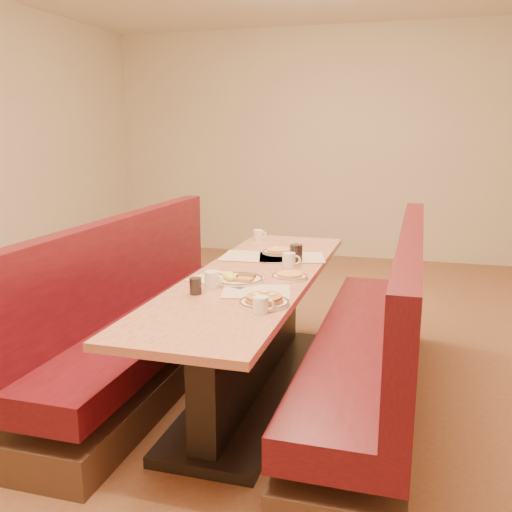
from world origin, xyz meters
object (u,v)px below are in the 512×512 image
(coffee_mug_c, at_px, (289,260))
(coffee_mug_d, at_px, (258,235))
(booth_right, at_px, (376,349))
(pancake_plate, at_px, (264,301))
(diner_table, at_px, (253,334))
(booth_left, at_px, (144,325))
(soda_tumbler_near, at_px, (196,286))
(soda_tumbler_mid, at_px, (296,253))
(coffee_mug_b, at_px, (212,279))
(eggs_plate, at_px, (237,279))
(coffee_mug_a, at_px, (261,305))

(coffee_mug_c, relative_size, coffee_mug_d, 1.07)
(booth_right, bearing_deg, pancake_plate, -132.79)
(diner_table, xyz_separation_m, booth_left, (-0.73, 0.00, -0.01))
(diner_table, height_order, soda_tumbler_near, soda_tumbler_near)
(pancake_plate, xyz_separation_m, coffee_mug_d, (-0.48, 1.58, 0.02))
(coffee_mug_d, bearing_deg, soda_tumbler_mid, -63.80)
(coffee_mug_c, bearing_deg, coffee_mug_d, 103.77)
(soda_tumbler_near, bearing_deg, coffee_mug_d, 93.26)
(diner_table, bearing_deg, pancake_plate, -68.56)
(coffee_mug_b, bearing_deg, soda_tumbler_mid, 84.35)
(booth_left, distance_m, coffee_mug_c, 1.02)
(pancake_plate, bearing_deg, coffee_mug_b, 146.59)
(eggs_plate, bearing_deg, coffee_mug_a, -60.63)
(soda_tumbler_near, bearing_deg, diner_table, 69.72)
(coffee_mug_c, bearing_deg, booth_left, -179.16)
(pancake_plate, distance_m, soda_tumbler_mid, 0.95)
(eggs_plate, bearing_deg, soda_tumbler_mid, 69.63)
(eggs_plate, height_order, coffee_mug_a, coffee_mug_a)
(coffee_mug_b, distance_m, coffee_mug_c, 0.64)
(pancake_plate, height_order, soda_tumbler_mid, soda_tumbler_mid)
(coffee_mug_a, xyz_separation_m, soda_tumbler_near, (-0.41, 0.21, 0.00))
(coffee_mug_a, relative_size, coffee_mug_d, 0.97)
(eggs_plate, relative_size, coffee_mug_c, 2.51)
(eggs_plate, height_order, coffee_mug_b, coffee_mug_b)
(diner_table, distance_m, booth_left, 0.73)
(booth_right, distance_m, coffee_mug_b, 1.02)
(coffee_mug_d, bearing_deg, pancake_plate, -81.21)
(diner_table, relative_size, eggs_plate, 8.72)
(soda_tumbler_mid, bearing_deg, soda_tumbler_near, -111.96)
(pancake_plate, relative_size, coffee_mug_a, 2.44)
(diner_table, relative_size, soda_tumbler_near, 28.83)
(coffee_mug_a, relative_size, soda_tumbler_near, 1.19)
(pancake_plate, xyz_separation_m, soda_tumbler_near, (-0.39, 0.08, 0.02))
(booth_left, distance_m, booth_right, 1.46)
(coffee_mug_c, bearing_deg, coffee_mug_b, -132.52)
(coffee_mug_c, height_order, soda_tumbler_mid, soda_tumbler_mid)
(booth_left, xyz_separation_m, pancake_plate, (0.95, -0.56, 0.41))
(eggs_plate, bearing_deg, booth_left, 165.08)
(coffee_mug_c, relative_size, soda_tumbler_near, 1.32)
(diner_table, bearing_deg, booth_left, 180.00)
(coffee_mug_d, height_order, soda_tumbler_near, soda_tumbler_near)
(eggs_plate, xyz_separation_m, coffee_mug_a, (0.28, -0.49, 0.02))
(diner_table, relative_size, coffee_mug_c, 21.87)
(diner_table, bearing_deg, booth_right, 0.00)
(pancake_plate, height_order, coffee_mug_d, coffee_mug_d)
(booth_right, bearing_deg, coffee_mug_c, 156.41)
(diner_table, distance_m, eggs_plate, 0.44)
(eggs_plate, xyz_separation_m, soda_tumbler_near, (-0.13, -0.29, 0.03))
(booth_right, xyz_separation_m, pancake_plate, (-0.51, -0.56, 0.41))
(booth_right, relative_size, coffee_mug_b, 22.31)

